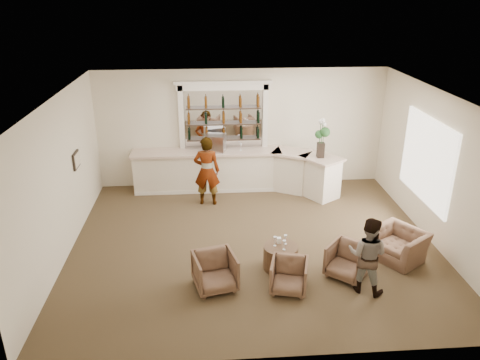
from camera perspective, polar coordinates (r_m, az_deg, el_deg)
name	(u,v)px	position (r m, az deg, el deg)	size (l,w,h in m)	color
ground	(253,243)	(10.57, 1.63, -7.69)	(8.00, 8.00, 0.00)	brown
room_shell	(259,133)	(10.30, 2.28, 5.69)	(8.04, 7.02, 3.32)	beige
bar_counter	(237,171)	(13.01, -0.37, 1.13)	(5.72, 1.80, 1.14)	white
back_bar_alcove	(224,116)	(12.93, -2.01, 7.79)	(2.64, 0.25, 3.00)	white
cocktail_table	(281,257)	(9.63, 4.96, -9.35)	(0.70, 0.70, 0.50)	#513823
sommelier	(207,171)	(12.08, -4.06, 1.10)	(0.67, 0.44, 1.84)	gray
guest	(367,255)	(9.01, 15.26, -8.83)	(0.73, 0.57, 1.51)	gray
armchair_left	(215,271)	(8.99, -3.06, -11.06)	(0.76, 0.78, 0.71)	brown
armchair_center	(289,276)	(8.98, 5.99, -11.52)	(0.67, 0.69, 0.63)	brown
armchair_right	(348,261)	(9.55, 13.00, -9.58)	(0.72, 0.74, 0.68)	brown
armchair_far	(399,245)	(10.41, 18.78, -7.49)	(1.01, 0.88, 0.65)	brown
espresso_machine	(215,143)	(12.79, -3.04, 4.53)	(0.53, 0.45, 0.47)	silver
flower_vase	(322,136)	(12.38, 9.92, 5.35)	(0.28, 0.28, 1.06)	black
wine_glass_bar_left	(219,148)	(12.75, -2.53, 3.87)	(0.07, 0.07, 0.21)	white
wine_glass_bar_right	(241,147)	(12.87, 0.10, 4.08)	(0.07, 0.07, 0.21)	white
wine_glass_tbl_a	(275,241)	(9.46, 4.28, -7.46)	(0.07, 0.07, 0.21)	white
wine_glass_tbl_b	(285,240)	(9.53, 5.56, -7.25)	(0.07, 0.07, 0.21)	white
wine_glass_tbl_c	(284,245)	(9.34, 5.40, -7.90)	(0.07, 0.07, 0.21)	white
napkin_holder	(279,240)	(9.59, 4.78, -7.34)	(0.08, 0.08, 0.12)	white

